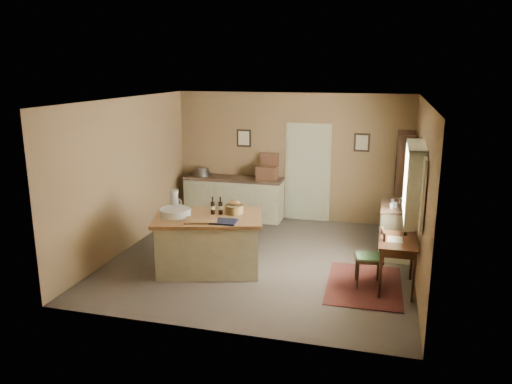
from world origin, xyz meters
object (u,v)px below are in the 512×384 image
Objects in this scene: sideboard at (234,196)px; writing_desk at (398,246)px; work_island at (208,241)px; shelving_unit at (406,185)px; desk_chair at (369,258)px; right_cabinet at (396,229)px.

sideboard is 2.45× the size of writing_desk.
shelving_unit is (3.09, 2.67, 0.52)m from work_island.
sideboard is at bearing 140.08° from writing_desk.
work_island is 2.53m from desk_chair.
right_cabinet is 0.51× the size of shelving_unit.
desk_chair is at bearing -105.21° from right_cabinet.
shelving_unit is at bearing 82.36° from right_cabinet.
right_cabinet reaches higher than desk_chair.
desk_chair is 0.43× the size of shelving_unit.
right_cabinet is 1.27m from shelving_unit.
work_island is 2.19× the size of writing_desk.
shelving_unit reaches higher than desk_chair.
work_island is 1.89× the size of right_cabinet.
shelving_unit is at bearing 86.69° from writing_desk.
desk_chair is 2.74m from shelving_unit.
writing_desk is 0.44× the size of shelving_unit.
writing_desk is at bearing -9.63° from desk_chair.
shelving_unit is (0.15, 2.64, 0.33)m from writing_desk.
work_island is 2.94m from writing_desk.
shelving_unit is at bearing -3.23° from sideboard.
writing_desk is 0.47m from desk_chair.
right_cabinet is (2.94, 1.53, -0.02)m from work_island.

